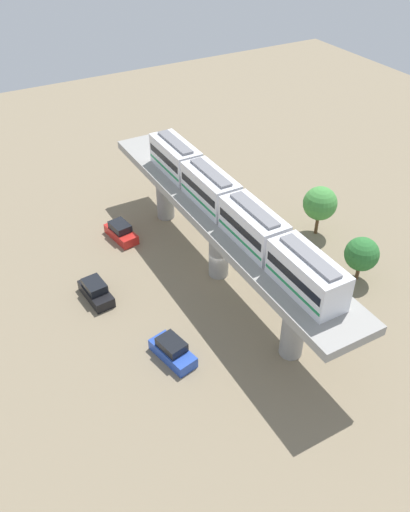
% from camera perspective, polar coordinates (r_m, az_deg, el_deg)
% --- Properties ---
extents(ground_plane, '(120.00, 120.00, 0.00)m').
position_cam_1_polar(ground_plane, '(51.26, 1.46, -1.91)').
color(ground_plane, '#84755B').
extents(viaduct, '(5.20, 35.80, 7.15)m').
position_cam_1_polar(viaduct, '(47.90, 1.56, 3.30)').
color(viaduct, '#999691').
rests_on(viaduct, ground).
extents(train, '(2.64, 27.45, 3.24)m').
position_cam_1_polar(train, '(44.94, 2.80, 5.40)').
color(train, white).
rests_on(train, viaduct).
extents(parked_car_black, '(2.19, 4.35, 1.76)m').
position_cam_1_polar(parked_car_black, '(49.13, -11.74, -3.78)').
color(parked_car_black, black).
rests_on(parked_car_black, ground).
extents(parked_car_red, '(2.43, 4.43, 1.76)m').
position_cam_1_polar(parked_car_red, '(56.28, -9.09, 2.57)').
color(parked_car_red, red).
rests_on(parked_car_red, ground).
extents(parked_car_blue, '(2.63, 4.48, 1.76)m').
position_cam_1_polar(parked_car_blue, '(43.04, -3.54, -10.21)').
color(parked_car_blue, '#284CB7').
rests_on(parked_car_blue, ground).
extents(tree_near_viaduct, '(3.29, 3.29, 5.49)m').
position_cam_1_polar(tree_near_viaduct, '(51.67, 5.94, 3.52)').
color(tree_near_viaduct, brown).
rests_on(tree_near_viaduct, ground).
extents(tree_mid_lot, '(3.55, 3.55, 5.51)m').
position_cam_1_polar(tree_mid_lot, '(55.98, 12.34, 5.58)').
color(tree_mid_lot, brown).
rests_on(tree_mid_lot, ground).
extents(tree_far_corner, '(3.23, 3.23, 4.57)m').
position_cam_1_polar(tree_far_corner, '(50.95, 16.60, 0.19)').
color(tree_far_corner, brown).
rests_on(tree_far_corner, ground).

